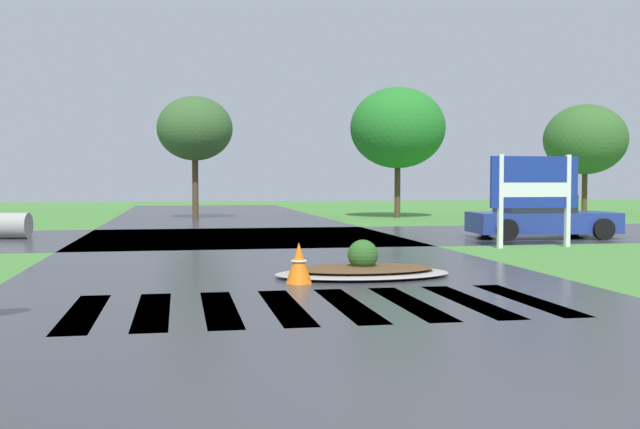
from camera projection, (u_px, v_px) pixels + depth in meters
name	position (u px, v px, depth m)	size (l,w,h in m)	color
asphalt_roadway	(277.00, 270.00, 14.96)	(9.76, 80.00, 0.01)	#35353A
asphalt_cross_road	(241.00, 237.00, 23.77)	(90.00, 8.78, 0.01)	#35353A
crosswalk_stripes	(317.00, 306.00, 10.68)	(6.75, 3.13, 0.01)	white
estate_billboard	(534.00, 187.00, 19.96)	(2.50, 0.22, 2.45)	white
median_island	(363.00, 269.00, 13.94)	(3.24, 1.89, 0.68)	#9E9B93
car_dark_suv	(540.00, 218.00, 23.33)	(4.48, 2.43, 1.34)	navy
traffic_cone	(299.00, 263.00, 12.98)	(0.45, 0.45, 0.71)	orange
background_treeline	(366.00, 134.00, 36.70)	(35.04, 6.60, 6.17)	#4C3823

